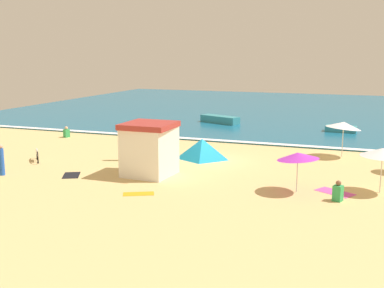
{
  "coord_description": "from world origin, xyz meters",
  "views": [
    {
      "loc": [
        8.84,
        -26.89,
        6.5
      ],
      "look_at": [
        -1.46,
        0.83,
        0.8
      ],
      "focal_mm": 44.54,
      "sensor_mm": 36.0,
      "label": 1
    }
  ],
  "objects_px": {
    "beachgoer_0": "(338,192)",
    "beachgoer_5": "(67,133)",
    "beach_umbrella_3": "(383,152)",
    "beachgoer_3": "(122,147)",
    "beachgoer_1": "(1,160)",
    "small_boat_1": "(220,119)",
    "small_boat_0": "(341,129)",
    "beach_umbrella_1": "(344,125)",
    "beach_umbrella_2": "(298,156)",
    "beach_tent": "(202,149)",
    "lifeguard_cabana": "(149,149)",
    "parked_bicycle": "(37,155)"
  },
  "relations": [
    {
      "from": "beachgoer_0",
      "to": "beachgoer_5",
      "type": "bearing_deg",
      "value": 155.46
    },
    {
      "from": "beach_umbrella_3",
      "to": "beachgoer_3",
      "type": "height_order",
      "value": "beach_umbrella_3"
    },
    {
      "from": "beachgoer_1",
      "to": "small_boat_1",
      "type": "relative_size",
      "value": 0.43
    },
    {
      "from": "beachgoer_0",
      "to": "beachgoer_5",
      "type": "xyz_separation_m",
      "value": [
        -20.89,
        9.54,
        -0.04
      ]
    },
    {
      "from": "small_boat_0",
      "to": "small_boat_1",
      "type": "height_order",
      "value": "small_boat_1"
    },
    {
      "from": "beachgoer_3",
      "to": "beachgoer_1",
      "type": "bearing_deg",
      "value": -128.75
    },
    {
      "from": "beach_umbrella_1",
      "to": "beach_umbrella_2",
      "type": "height_order",
      "value": "beach_umbrella_1"
    },
    {
      "from": "beachgoer_0",
      "to": "beachgoer_5",
      "type": "distance_m",
      "value": 22.97
    },
    {
      "from": "beach_tent",
      "to": "lifeguard_cabana",
      "type": "bearing_deg",
      "value": -107.28
    },
    {
      "from": "beach_umbrella_1",
      "to": "beachgoer_5",
      "type": "xyz_separation_m",
      "value": [
        -20.54,
        -0.05,
        -1.66
      ]
    },
    {
      "from": "beach_umbrella_2",
      "to": "small_boat_1",
      "type": "relative_size",
      "value": 0.6
    },
    {
      "from": "beach_tent",
      "to": "small_boat_1",
      "type": "bearing_deg",
      "value": 102.86
    },
    {
      "from": "small_boat_0",
      "to": "beach_umbrella_2",
      "type": "bearing_deg",
      "value": -93.0
    },
    {
      "from": "beach_tent",
      "to": "parked_bicycle",
      "type": "relative_size",
      "value": 1.87
    },
    {
      "from": "beachgoer_1",
      "to": "beachgoer_5",
      "type": "height_order",
      "value": "beachgoer_1"
    },
    {
      "from": "beach_umbrella_3",
      "to": "parked_bicycle",
      "type": "relative_size",
      "value": 1.52
    },
    {
      "from": "beach_umbrella_2",
      "to": "small_boat_1",
      "type": "bearing_deg",
      "value": 116.55
    },
    {
      "from": "beachgoer_5",
      "to": "small_boat_1",
      "type": "distance_m",
      "value": 14.19
    },
    {
      "from": "lifeguard_cabana",
      "to": "beach_umbrella_2",
      "type": "height_order",
      "value": "lifeguard_cabana"
    },
    {
      "from": "beach_umbrella_3",
      "to": "beachgoer_1",
      "type": "xyz_separation_m",
      "value": [
        -19.02,
        -3.59,
        -1.11
      ]
    },
    {
      "from": "beachgoer_1",
      "to": "beachgoer_3",
      "type": "distance_m",
      "value": 6.92
    },
    {
      "from": "beach_tent",
      "to": "beachgoer_3",
      "type": "height_order",
      "value": "beachgoer_3"
    },
    {
      "from": "beach_umbrella_3",
      "to": "parked_bicycle",
      "type": "xyz_separation_m",
      "value": [
        -19.43,
        -0.15,
        -1.56
      ]
    },
    {
      "from": "beachgoer_0",
      "to": "beachgoer_1",
      "type": "xyz_separation_m",
      "value": [
        -17.24,
        -1.56,
        0.42
      ]
    },
    {
      "from": "beach_umbrella_2",
      "to": "beachgoer_0",
      "type": "xyz_separation_m",
      "value": [
        1.92,
        -0.75,
        -1.34
      ]
    },
    {
      "from": "beach_umbrella_3",
      "to": "beachgoer_5",
      "type": "relative_size",
      "value": 2.51
    },
    {
      "from": "beachgoer_3",
      "to": "small_boat_1",
      "type": "height_order",
      "value": "beachgoer_3"
    },
    {
      "from": "beach_umbrella_1",
      "to": "beachgoer_0",
      "type": "relative_size",
      "value": 3.24
    },
    {
      "from": "beach_umbrella_3",
      "to": "small_boat_0",
      "type": "height_order",
      "value": "beach_umbrella_3"
    },
    {
      "from": "beachgoer_0",
      "to": "beachgoer_3",
      "type": "bearing_deg",
      "value": 163.45
    },
    {
      "from": "beach_tent",
      "to": "beachgoer_0",
      "type": "relative_size",
      "value": 2.81
    },
    {
      "from": "beach_umbrella_1",
      "to": "small_boat_0",
      "type": "relative_size",
      "value": 1.22
    },
    {
      "from": "beachgoer_3",
      "to": "parked_bicycle",
      "type": "bearing_deg",
      "value": -157.6
    },
    {
      "from": "beachgoer_1",
      "to": "small_boat_1",
      "type": "xyz_separation_m",
      "value": [
        5.51,
        21.94,
        -0.4
      ]
    },
    {
      "from": "parked_bicycle",
      "to": "small_boat_1",
      "type": "distance_m",
      "value": 19.42
    },
    {
      "from": "parked_bicycle",
      "to": "beachgoer_1",
      "type": "relative_size",
      "value": 0.83
    },
    {
      "from": "beach_umbrella_3",
      "to": "small_boat_1",
      "type": "xyz_separation_m",
      "value": [
        -13.51,
        18.35,
        -1.51
      ]
    },
    {
      "from": "beach_tent",
      "to": "parked_bicycle",
      "type": "xyz_separation_m",
      "value": [
        -9.25,
        -3.91,
        -0.27
      ]
    },
    {
      "from": "beach_umbrella_3",
      "to": "beachgoer_3",
      "type": "distance_m",
      "value": 14.85
    },
    {
      "from": "beach_umbrella_2",
      "to": "beach_tent",
      "type": "xyz_separation_m",
      "value": [
        -6.48,
        5.05,
        -1.1
      ]
    },
    {
      "from": "beach_tent",
      "to": "beach_umbrella_2",
      "type": "bearing_deg",
      "value": -37.9
    },
    {
      "from": "beachgoer_1",
      "to": "small_boat_0",
      "type": "relative_size",
      "value": 0.68
    },
    {
      "from": "beachgoer_0",
      "to": "small_boat_1",
      "type": "height_order",
      "value": "beachgoer_0"
    },
    {
      "from": "lifeguard_cabana",
      "to": "beach_umbrella_1",
      "type": "relative_size",
      "value": 0.93
    },
    {
      "from": "parked_bicycle",
      "to": "small_boat_0",
      "type": "xyz_separation_m",
      "value": [
        16.69,
        17.21,
        -0.04
      ]
    },
    {
      "from": "beachgoer_5",
      "to": "small_boat_0",
      "type": "relative_size",
      "value": 0.34
    },
    {
      "from": "beachgoer_3",
      "to": "small_boat_1",
      "type": "xyz_separation_m",
      "value": [
        1.18,
        16.55,
        -0.4
      ]
    },
    {
      "from": "beach_umbrella_2",
      "to": "beachgoer_3",
      "type": "distance_m",
      "value": 11.46
    },
    {
      "from": "beachgoer_3",
      "to": "small_boat_1",
      "type": "relative_size",
      "value": 0.44
    },
    {
      "from": "beach_umbrella_1",
      "to": "small_boat_1",
      "type": "height_order",
      "value": "beach_umbrella_1"
    }
  ]
}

